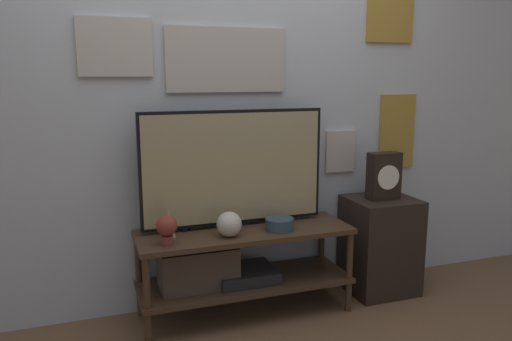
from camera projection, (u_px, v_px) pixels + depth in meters
The scene contains 10 objects.
ground_plane at pixel (259, 333), 2.83m from camera, with size 12.00×12.00×0.00m, color brown.
wall_back at pixel (232, 89), 3.07m from camera, with size 6.40×0.08×2.70m.
media_console at pixel (228, 263), 2.97m from camera, with size 1.28×0.43×0.53m.
television at pixel (234, 168), 2.98m from camera, with size 1.12×0.05×0.71m.
vase_wide_bowl at pixel (279, 224), 2.97m from camera, with size 0.17×0.17×0.07m.
vase_round_glass at pixel (229, 224), 2.84m from camera, with size 0.14×0.14×0.14m.
vase_slim_bronze at pixel (169, 223), 2.82m from camera, with size 0.08×0.08×0.17m.
decorative_bust at pixel (167, 227), 2.69m from camera, with size 0.12×0.12×0.17m.
side_table at pixel (380, 245), 3.34m from camera, with size 0.43×0.40×0.64m.
mantel_clock at pixel (384, 176), 3.24m from camera, with size 0.21×0.11×0.31m.
Camera 1 is at (-0.89, -2.45, 1.44)m, focal length 35.00 mm.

